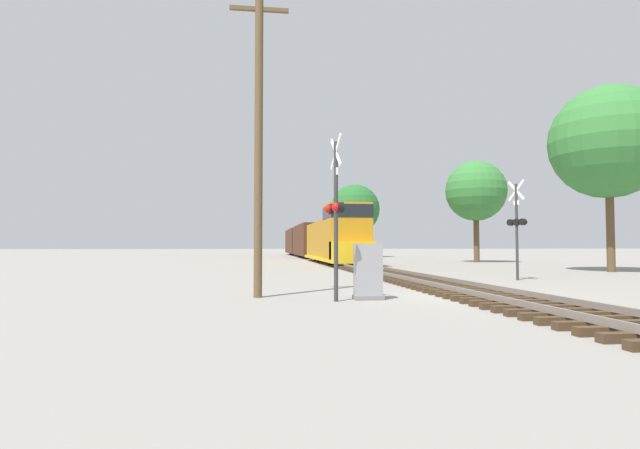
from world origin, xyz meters
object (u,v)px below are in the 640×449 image
crossing_signal_near (335,210)px  crossing_signal_far (517,224)px  tree_mid_background (476,191)px  tree_deep_background (355,209)px  relay_cabinet (368,272)px  tree_far_right (608,142)px  utility_pole (259,136)px  freight_train (311,241)px

crossing_signal_near → crossing_signal_far: bearing=118.9°
tree_mid_background → tree_deep_background: bearing=107.7°
relay_cabinet → tree_far_right: size_ratio=0.15×
utility_pole → tree_far_right: bearing=29.4°
tree_far_right → crossing_signal_near: bearing=-144.9°
freight_train → tree_deep_background: (6.54, 5.25, 4.29)m
crossing_signal_near → tree_deep_background: tree_deep_background is taller
tree_mid_background → crossing_signal_near: bearing=-121.1°
crossing_signal_far → tree_mid_background: 24.50m
crossing_signal_near → utility_pole: (-2.13, 1.34, 2.32)m
freight_train → crossing_signal_far: (4.95, -39.17, 0.41)m
crossing_signal_far → tree_mid_background: bearing=-39.5°
freight_train → relay_cabinet: (-3.51, -46.12, -1.32)m
freight_train → crossing_signal_far: bearing=-82.8°
relay_cabinet → utility_pole: (-3.15, 0.98, 4.08)m
freight_train → utility_pole: (-6.66, -45.13, 2.76)m
tree_far_right → utility_pole: bearing=-150.6°
utility_pole → tree_far_right: size_ratio=0.86×
freight_train → relay_cabinet: size_ratio=34.14×
tree_mid_background → relay_cabinet: bearing=-120.0°
crossing_signal_far → utility_pole: bearing=98.4°
freight_train → crossing_signal_near: 46.70m
crossing_signal_near → tree_far_right: tree_far_right is taller
relay_cabinet → tree_far_right: 22.57m
crossing_signal_far → tree_mid_background: (8.56, 22.60, 4.04)m
relay_cabinet → crossing_signal_far: bearing=39.4°
crossing_signal_far → tree_deep_background: (1.59, 44.42, 3.87)m
crossing_signal_near → tree_deep_background: bearing=159.3°
tree_far_right → crossing_signal_far: bearing=-147.7°
crossing_signal_far → tree_far_right: 11.77m
relay_cabinet → crossing_signal_near: bearing=-160.6°
tree_far_right → tree_deep_background: 39.48m
freight_train → tree_deep_background: bearing=38.7°
utility_pole → tree_deep_background: (13.20, 50.38, 1.53)m
freight_train → utility_pole: size_ratio=5.82×
utility_pole → tree_far_right: 23.79m
tree_mid_background → tree_deep_background: tree_deep_background is taller
utility_pole → crossing_signal_near: bearing=-32.3°
tree_deep_background → tree_mid_background: bearing=-72.3°
tree_far_right → tree_mid_background: 16.98m
crossing_signal_far → utility_pole: size_ratio=0.48×
freight_train → tree_deep_background: 9.42m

